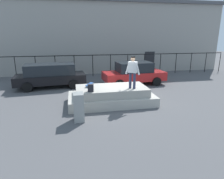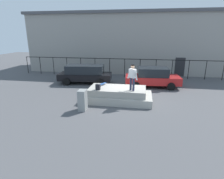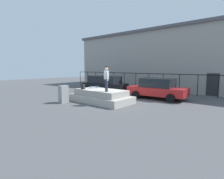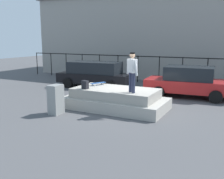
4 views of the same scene
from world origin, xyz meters
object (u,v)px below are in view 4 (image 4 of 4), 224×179
object	(u,v)px
skateboarder	(132,70)
utility_box	(56,100)
skateboard	(98,83)
car_red_sedan_mid	(189,81)
car_black_hatchback_near	(95,74)
backpack	(85,85)

from	to	relation	value
skateboarder	utility_box	size ratio (longest dim) A/B	1.34
skateboard	utility_box	world-z (taller)	utility_box
skateboard	car_red_sedan_mid	world-z (taller)	car_red_sedan_mid
utility_box	car_black_hatchback_near	bearing A→B (deg)	105.33
skateboarder	car_black_hatchback_near	world-z (taller)	skateboarder
backpack	car_black_hatchback_near	world-z (taller)	car_black_hatchback_near
car_black_hatchback_near	utility_box	size ratio (longest dim) A/B	3.96
backpack	car_red_sedan_mid	xyz separation A→B (m)	(3.63, 4.63, -0.25)
car_black_hatchback_near	utility_box	bearing A→B (deg)	-73.95
skateboard	utility_box	distance (m)	2.49
utility_box	skateboard	bearing A→B (deg)	73.44
skateboarder	utility_box	distance (m)	3.41
car_red_sedan_mid	utility_box	xyz separation A→B (m)	(-4.27, -5.89, -0.23)
backpack	car_red_sedan_mid	distance (m)	5.89
car_black_hatchback_near	backpack	bearing A→B (deg)	-63.65
backpack	skateboarder	bearing A→B (deg)	-166.04
car_black_hatchback_near	skateboard	bearing A→B (deg)	-56.99
skateboard	car_black_hatchback_near	xyz separation A→B (m)	(-2.43, 3.73, -0.13)
skateboard	utility_box	xyz separation A→B (m)	(-0.67, -2.36, -0.40)
skateboard	backpack	size ratio (longest dim) A/B	2.19
skateboarder	car_red_sedan_mid	bearing A→B (deg)	71.79
skateboarder	backpack	xyz separation A→B (m)	(-2.17, -0.20, -0.77)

